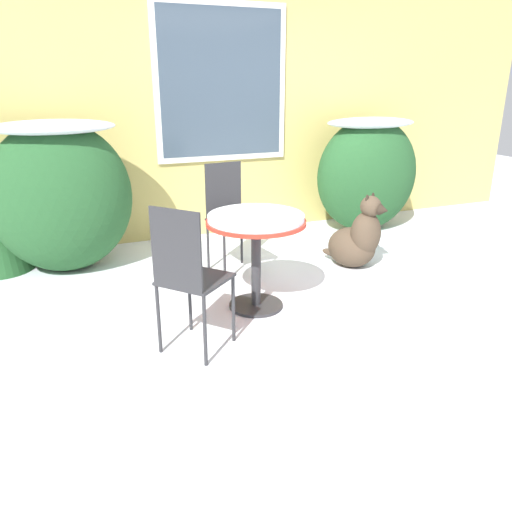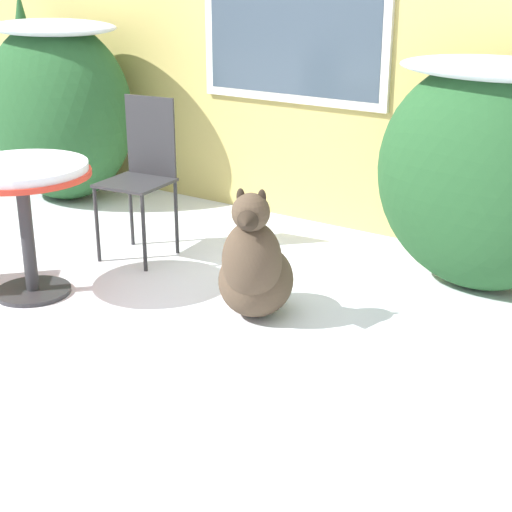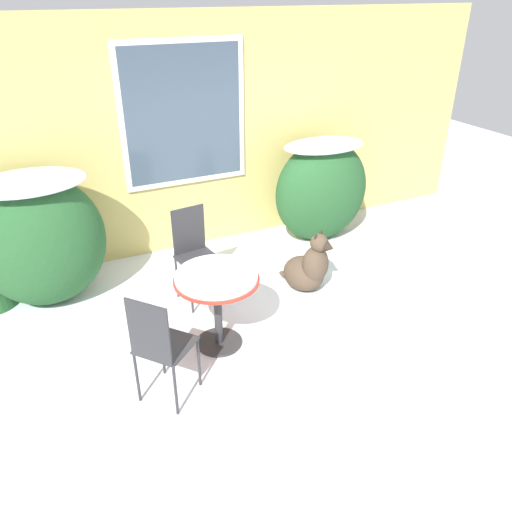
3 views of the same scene
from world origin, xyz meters
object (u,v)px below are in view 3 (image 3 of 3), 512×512
patio_table (217,287)px  patio_chair_far_side (160,344)px  dog (308,269)px  patio_chair_near_table (194,251)px

patio_table → patio_chair_far_side: bearing=-144.1°
patio_table → patio_chair_far_side: patio_chair_far_side is taller
patio_table → dog: 1.36m
patio_chair_far_side → dog: patio_chair_far_side is taller
patio_table → patio_chair_near_table: bearing=84.2°
patio_table → dog: (1.23, 0.46, -0.36)m
patio_chair_near_table → patio_chair_far_side: same height
dog → patio_chair_far_side: bearing=-179.6°
patio_table → patio_chair_near_table: (0.09, 0.86, -0.07)m
patio_chair_near_table → patio_chair_far_side: 1.53m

